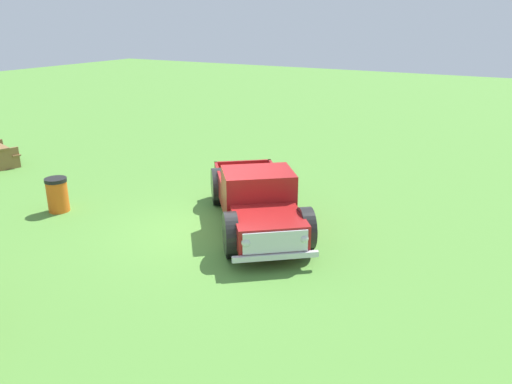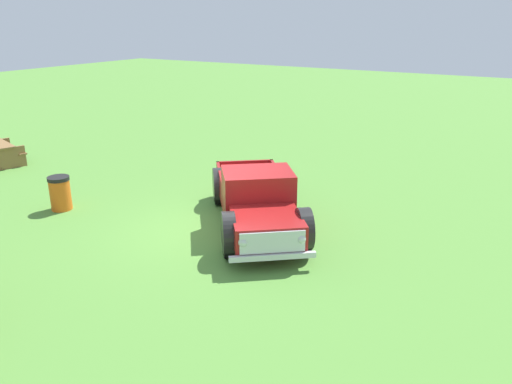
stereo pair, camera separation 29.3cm
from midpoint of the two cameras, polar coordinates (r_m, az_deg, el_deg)
ground_plane at (r=12.75m, az=-5.42°, el=-4.31°), size 80.00×80.00×0.00m
pickup_truck_foreground at (r=12.39m, az=-0.40°, el=-1.26°), size 5.06×4.55×1.55m
trash_can at (r=14.83m, az=-22.12°, el=-0.28°), size 0.59×0.59×0.95m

